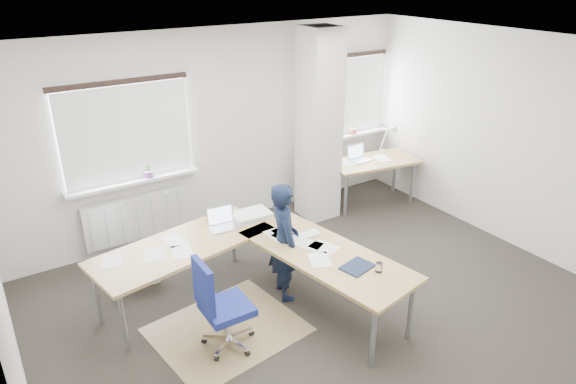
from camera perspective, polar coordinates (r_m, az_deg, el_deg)
ground at (r=5.93m, az=4.17°, el=-12.54°), size 6.00×6.00×0.00m
room_shell at (r=5.53m, az=3.39°, el=5.22°), size 6.04×5.04×2.82m
floor_mat at (r=5.63m, az=-6.76°, el=-14.94°), size 1.59×1.40×0.01m
white_crate at (r=6.54m, az=-16.81°, el=-8.06°), size 0.61×0.47×0.33m
desk_main at (r=5.60m, az=-3.53°, el=-6.44°), size 2.82×2.63×0.96m
desk_side at (r=8.13m, az=9.44°, el=3.25°), size 1.50×0.93×1.22m
task_chair at (r=5.26m, az=-7.09°, el=-14.24°), size 0.56×0.55×1.03m
person at (r=5.74m, az=-0.44°, el=-5.50°), size 0.45×0.58×1.39m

